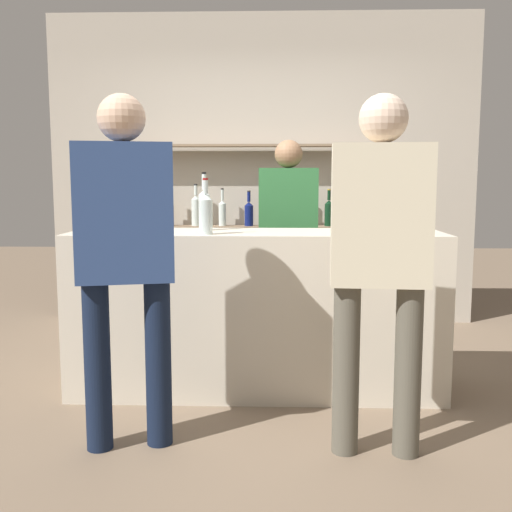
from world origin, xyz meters
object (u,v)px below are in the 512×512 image
counter_bottle_1 (347,212)px  server_behind_counter (288,229)px  counter_bottle_3 (206,213)px  counter_bottle_0 (121,211)px  customer_left (125,245)px  cork_jar (363,218)px  customer_right (380,248)px  counter_bottle_2 (204,208)px

counter_bottle_1 → server_behind_counter: bearing=108.3°
counter_bottle_3 → counter_bottle_0: bearing=150.0°
customer_left → server_behind_counter: customer_left is taller
counter_bottle_1 → server_behind_counter: 1.07m
counter_bottle_0 → cork_jar: size_ratio=1.98×
server_behind_counter → customer_right: size_ratio=0.95×
server_behind_counter → counter_bottle_0: bearing=-53.6°
counter_bottle_0 → counter_bottle_1: 1.43m
counter_bottle_2 → customer_left: (-0.27, -0.94, -0.13)m
customer_left → counter_bottle_2: bearing=-29.3°
counter_bottle_0 → counter_bottle_2: 0.55m
counter_bottle_0 → server_behind_counter: bearing=35.9°
cork_jar → server_behind_counter: size_ratio=0.10×
counter_bottle_3 → customer_right: (0.89, -0.69, -0.13)m
counter_bottle_1 → counter_bottle_2: 0.89m
customer_right → counter_bottle_2: bearing=47.8°
counter_bottle_3 → cork_jar: bearing=18.1°
customer_left → counter_bottle_3: bearing=-39.0°
counter_bottle_0 → counter_bottle_3: 0.68m
counter_bottle_1 → server_behind_counter: size_ratio=0.21×
counter_bottle_2 → counter_bottle_3: 0.29m
counter_bottle_1 → counter_bottle_2: size_ratio=0.94×
cork_jar → counter_bottle_3: bearing=-161.9°
cork_jar → customer_left: bearing=-142.9°
server_behind_counter → customer_right: 1.86m
counter_bottle_1 → cork_jar: bearing=55.7°
counter_bottle_1 → counter_bottle_3: bearing=-171.1°
counter_bottle_0 → cork_jar: counter_bottle_0 is taller
counter_bottle_2 → counter_bottle_3: counter_bottle_2 is taller
counter_bottle_1 → counter_bottle_3: (-0.83, -0.13, -0.00)m
counter_bottle_3 → cork_jar: 1.01m
counter_bottle_1 → counter_bottle_0: bearing=171.7°
counter_bottle_0 → customer_left: size_ratio=0.18×
counter_bottle_2 → counter_bottle_0: bearing=174.7°
counter_bottle_0 → counter_bottle_1: bearing=-8.3°
counter_bottle_1 → customer_left: bearing=-145.9°
counter_bottle_3 → customer_left: size_ratio=0.19×
counter_bottle_0 → server_behind_counter: (1.09, 0.79, -0.18)m
counter_bottle_0 → counter_bottle_1: counter_bottle_1 is taller
counter_bottle_3 → cork_jar: counter_bottle_3 is taller
cork_jar → counter_bottle_0: bearing=179.1°
counter_bottle_1 → counter_bottle_3: 0.84m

